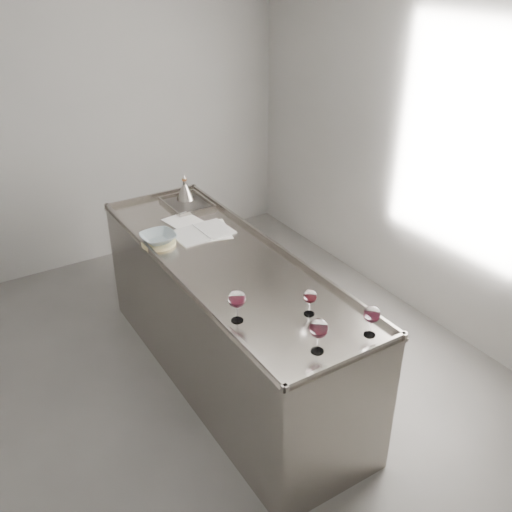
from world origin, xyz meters
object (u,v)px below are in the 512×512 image
counter (228,320)px  wine_funnel (185,192)px  wine_glass_small (310,297)px  ceramic_bowl (158,238)px  notebook (202,232)px  wine_glass_left (237,300)px  wine_glass_right (372,315)px  wine_glass_middle (319,329)px

counter → wine_funnel: wine_funnel is taller
wine_glass_small → ceramic_bowl: 1.25m
ceramic_bowl → wine_funnel: wine_funnel is taller
notebook → wine_glass_left: bearing=-109.2°
wine_glass_right → ceramic_bowl: 1.59m
wine_glass_right → ceramic_bowl: wine_glass_right is taller
wine_glass_middle → wine_glass_right: bearing=-6.5°
wine_glass_small → wine_funnel: bearing=86.0°
wine_glass_left → wine_glass_middle: same height
wine_glass_small → wine_glass_left: bearing=156.9°
notebook → ceramic_bowl: size_ratio=1.78×
wine_glass_left → notebook: bearing=72.7°
wine_glass_small → ceramic_bowl: bearing=106.9°
counter → wine_glass_left: 0.90m
wine_glass_right → wine_glass_small: wine_glass_right is taller
ceramic_bowl → wine_funnel: size_ratio=1.08×
counter → wine_funnel: 1.17m
wine_glass_middle → notebook: bearing=85.3°
wine_glass_right → ceramic_bowl: (-0.51, 1.50, -0.07)m
wine_glass_right → wine_funnel: (-0.02, 2.10, -0.06)m
counter → wine_glass_middle: wine_glass_middle is taller
counter → notebook: (0.05, 0.42, 0.47)m
counter → ceramic_bowl: (-0.28, 0.42, 0.52)m
ceramic_bowl → notebook: bearing=-1.1°
counter → wine_glass_middle: 1.21m
wine_glass_middle → wine_glass_right: 0.31m
wine_glass_left → wine_funnel: bearing=73.4°
wine_glass_right → ceramic_bowl: bearing=108.8°
counter → wine_funnel: bearing=78.3°
wine_glass_middle → wine_glass_right: (0.31, -0.04, -0.01)m
wine_glass_left → wine_glass_small: wine_glass_left is taller
wine_glass_middle → wine_glass_right: size_ratio=1.09×
wine_glass_middle → wine_funnel: 2.09m
counter → notebook: size_ratio=5.93×
counter → wine_glass_small: bearing=-83.6°
notebook → wine_glass_small: bearing=-89.9°
wine_funnel → ceramic_bowl: bearing=-129.1°
wine_glass_left → wine_funnel: 1.71m
counter → wine_funnel: (0.21, 1.02, 0.53)m
wine_glass_middle → wine_funnel: size_ratio=0.88×
wine_glass_right → notebook: wine_glass_right is taller
wine_glass_middle → wine_funnel: wine_funnel is taller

